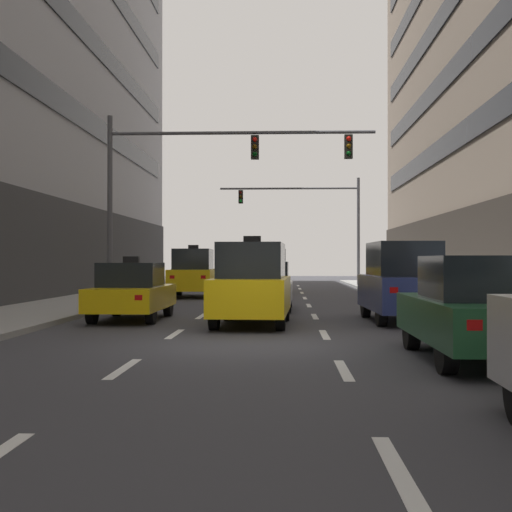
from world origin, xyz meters
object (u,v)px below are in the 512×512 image
(taxi_driving_3, at_px, (252,284))
(car_driving_4, at_px, (265,286))
(taxi_driving_2, at_px, (193,273))
(traffic_signal_1, at_px, (317,212))
(taxi_driving_0, at_px, (269,271))
(car_parked_1, at_px, (479,309))
(car_parked_2, at_px, (403,282))
(traffic_signal_0, at_px, (201,171))
(taxi_driving_1, at_px, (132,292))

(taxi_driving_3, xyz_separation_m, car_driving_4, (0.17, 5.37, -0.25))
(taxi_driving_2, distance_m, traffic_signal_1, 14.47)
(taxi_driving_0, height_order, car_parked_1, taxi_driving_0)
(car_parked_2, distance_m, traffic_signal_0, 9.14)
(taxi_driving_1, height_order, car_driving_4, taxi_driving_1)
(taxi_driving_1, xyz_separation_m, traffic_signal_1, (6.30, 24.76, 3.91))
(traffic_signal_0, relative_size, traffic_signal_1, 1.08)
(taxi_driving_2, relative_size, traffic_signal_1, 0.51)
(traffic_signal_1, bearing_deg, car_parked_2, -87.36)
(car_parked_2, bearing_deg, taxi_driving_0, 102.87)
(traffic_signal_0, bearing_deg, traffic_signal_1, 75.43)
(taxi_driving_3, xyz_separation_m, car_parked_2, (4.04, 1.20, 0.02))
(taxi_driving_0, xyz_separation_m, traffic_signal_0, (-2.16, -12.06, 3.74))
(car_driving_4, bearing_deg, traffic_signal_0, 148.89)
(car_parked_1, bearing_deg, traffic_signal_0, 115.55)
(taxi_driving_0, xyz_separation_m, taxi_driving_1, (-3.42, -17.44, -0.33))
(car_parked_2, bearing_deg, car_parked_1, -90.00)
(car_parked_1, xyz_separation_m, car_parked_2, (0.00, 7.37, 0.22))
(taxi_driving_3, bearing_deg, traffic_signal_1, 83.70)
(taxi_driving_0, distance_m, traffic_signal_1, 8.65)
(car_parked_2, bearing_deg, traffic_signal_1, 92.64)
(taxi_driving_2, distance_m, car_driving_4, 8.93)
(traffic_signal_0, xyz_separation_m, traffic_signal_1, (5.04, 19.38, -0.16))
(taxi_driving_2, bearing_deg, traffic_signal_1, 63.73)
(taxi_driving_0, distance_m, traffic_signal_0, 12.80)
(taxi_driving_1, relative_size, taxi_driving_3, 0.96)
(taxi_driving_0, height_order, traffic_signal_1, traffic_signal_1)
(car_parked_1, height_order, traffic_signal_0, traffic_signal_0)
(taxi_driving_3, height_order, car_parked_1, taxi_driving_3)
(taxi_driving_0, bearing_deg, traffic_signal_1, 68.55)
(car_parked_2, relative_size, traffic_signal_1, 0.51)
(taxi_driving_3, bearing_deg, taxi_driving_0, 89.97)
(car_parked_1, distance_m, traffic_signal_0, 14.89)
(traffic_signal_0, bearing_deg, taxi_driving_2, 99.68)
(taxi_driving_0, bearing_deg, taxi_driving_2, -122.40)
(car_parked_2, bearing_deg, traffic_signal_0, 138.01)
(traffic_signal_1, bearing_deg, traffic_signal_0, -104.57)
(taxi_driving_3, distance_m, car_parked_2, 4.21)
(taxi_driving_3, bearing_deg, car_driving_4, 88.22)
(taxi_driving_2, relative_size, traffic_signal_0, 0.48)
(taxi_driving_0, xyz_separation_m, taxi_driving_3, (-0.01, -18.83, -0.07))
(car_parked_1, relative_size, car_parked_2, 1.03)
(car_driving_4, relative_size, car_parked_2, 0.97)
(taxi_driving_2, bearing_deg, taxi_driving_3, -76.31)
(taxi_driving_2, xyz_separation_m, car_parked_1, (7.35, -19.76, -0.23))
(taxi_driving_2, bearing_deg, traffic_signal_0, -80.32)
(taxi_driving_1, distance_m, car_parked_2, 7.46)
(car_driving_4, relative_size, traffic_signal_1, 0.49)
(taxi_driving_2, xyz_separation_m, taxi_driving_3, (3.31, -13.59, -0.03))
(taxi_driving_0, bearing_deg, taxi_driving_1, -101.10)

